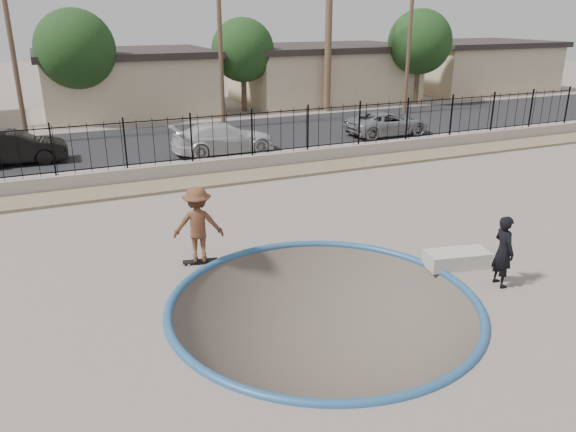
% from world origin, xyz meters
% --- Properties ---
extents(ground, '(120.00, 120.00, 2.20)m').
position_xyz_m(ground, '(0.00, 12.00, -1.10)').
color(ground, gray).
rests_on(ground, ground).
extents(bowl_pit, '(6.84, 6.84, 1.80)m').
position_xyz_m(bowl_pit, '(0.00, -1.00, 0.00)').
color(bowl_pit, '#4F463D').
rests_on(bowl_pit, ground).
extents(coping_ring, '(7.04, 7.04, 0.20)m').
position_xyz_m(coping_ring, '(0.00, -1.00, 0.00)').
color(coping_ring, '#285582').
rests_on(coping_ring, ground).
extents(rock_strip, '(42.00, 1.60, 0.11)m').
position_xyz_m(rock_strip, '(0.00, 9.20, 0.06)').
color(rock_strip, '#867758').
rests_on(rock_strip, ground).
extents(retaining_wall, '(42.00, 0.45, 0.60)m').
position_xyz_m(retaining_wall, '(0.00, 10.30, 0.30)').
color(retaining_wall, '#9D938A').
rests_on(retaining_wall, ground).
extents(fence, '(40.00, 0.04, 1.80)m').
position_xyz_m(fence, '(0.00, 10.30, 1.50)').
color(fence, black).
rests_on(fence, retaining_wall).
extents(street, '(90.00, 8.00, 0.04)m').
position_xyz_m(street, '(0.00, 17.00, 0.02)').
color(street, black).
rests_on(street, ground).
extents(house_center, '(10.60, 8.60, 3.90)m').
position_xyz_m(house_center, '(0.00, 26.50, 1.97)').
color(house_center, tan).
rests_on(house_center, ground).
extents(house_east, '(12.60, 8.60, 3.90)m').
position_xyz_m(house_east, '(14.00, 26.50, 1.97)').
color(house_east, tan).
rests_on(house_east, ground).
extents(house_east_far, '(11.60, 8.60, 3.90)m').
position_xyz_m(house_east_far, '(28.00, 26.50, 1.97)').
color(house_east_far, tan).
rests_on(house_east_far, ground).
extents(utility_pole_left, '(1.70, 0.24, 9.00)m').
position_xyz_m(utility_pole_left, '(-6.00, 19.00, 4.70)').
color(utility_pole_left, '#473323').
rests_on(utility_pole_left, ground).
extents(utility_pole_mid, '(1.70, 0.24, 9.50)m').
position_xyz_m(utility_pole_mid, '(4.00, 19.00, 4.96)').
color(utility_pole_mid, '#473323').
rests_on(utility_pole_mid, ground).
extents(utility_pole_right, '(1.70, 0.24, 9.00)m').
position_xyz_m(utility_pole_right, '(16.00, 19.00, 4.70)').
color(utility_pole_right, '#473323').
rests_on(utility_pole_right, ground).
extents(street_tree_left, '(4.32, 4.32, 6.36)m').
position_xyz_m(street_tree_left, '(-3.00, 23.00, 4.19)').
color(street_tree_left, '#473323').
rests_on(street_tree_left, ground).
extents(street_tree_mid, '(3.96, 3.96, 5.83)m').
position_xyz_m(street_tree_mid, '(7.00, 24.00, 3.84)').
color(street_tree_mid, '#473323').
rests_on(street_tree_mid, ground).
extents(street_tree_right, '(4.32, 4.32, 6.36)m').
position_xyz_m(street_tree_right, '(19.00, 22.00, 4.19)').
color(street_tree_right, '#473323').
rests_on(street_tree_right, ground).
extents(skater, '(1.42, 1.06, 1.95)m').
position_xyz_m(skater, '(-1.95, 2.21, 0.98)').
color(skater, brown).
rests_on(skater, ground).
extents(skateboard, '(0.92, 0.39, 0.08)m').
position_xyz_m(skateboard, '(-1.95, 2.21, 0.06)').
color(skateboard, black).
rests_on(skateboard, ground).
extents(videographer, '(0.50, 0.68, 1.73)m').
position_xyz_m(videographer, '(4.25, -1.84, 0.87)').
color(videographer, black).
rests_on(videographer, ground).
extents(concrete_ledge, '(1.71, 1.01, 0.40)m').
position_xyz_m(concrete_ledge, '(4.00, -0.59, 0.20)').
color(concrete_ledge, '#B2AB9D').
rests_on(concrete_ledge, ground).
extents(car_b, '(4.38, 1.69, 1.42)m').
position_xyz_m(car_b, '(-6.50, 15.00, 0.75)').
color(car_b, black).
rests_on(car_b, street).
extents(car_c, '(4.73, 1.99, 1.36)m').
position_xyz_m(car_c, '(2.25, 13.40, 0.72)').
color(car_c, silver).
rests_on(car_c, street).
extents(car_d, '(4.52, 2.19, 1.24)m').
position_xyz_m(car_d, '(11.28, 13.76, 0.66)').
color(car_d, gray).
rests_on(car_d, street).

